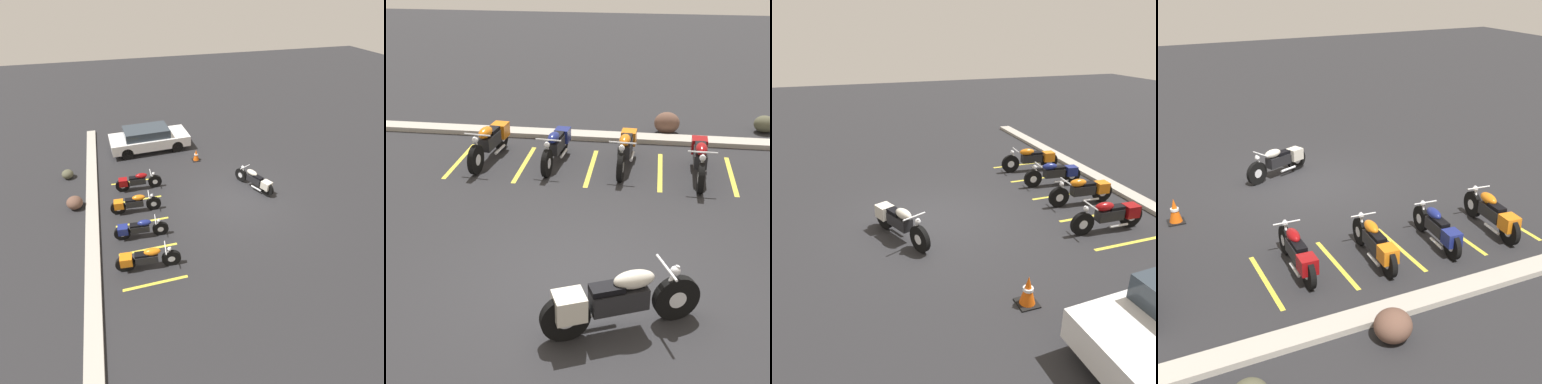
{
  "view_description": "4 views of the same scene",
  "coord_description": "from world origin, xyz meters",
  "views": [
    {
      "loc": [
        -9.61,
        4.8,
        7.93
      ],
      "look_at": [
        0.51,
        1.98,
        0.42
      ],
      "focal_mm": 28.0,
      "sensor_mm": 36.0,
      "label": 1
    },
    {
      "loc": [
        0.88,
        -6.64,
        4.74
      ],
      "look_at": [
        -0.31,
        1.67,
        0.66
      ],
      "focal_mm": 50.0,
      "sensor_mm": 36.0,
      "label": 2
    },
    {
      "loc": [
        8.84,
        -2.16,
        4.78
      ],
      "look_at": [
        -0.17,
        0.92,
        0.67
      ],
      "focal_mm": 35.0,
      "sensor_mm": 36.0,
      "label": 3
    },
    {
      "loc": [
        5.04,
        13.07,
        5.79
      ],
      "look_at": [
        -0.27,
        1.97,
        0.48
      ],
      "focal_mm": 50.0,
      "sensor_mm": 36.0,
      "label": 4
    }
  ],
  "objects": [
    {
      "name": "ground",
      "position": [
        0.0,
        0.0,
        0.0
      ],
      "size": [
        60.0,
        60.0,
        0.0
      ],
      "primitive_type": "plane",
      "color": "#262628"
    },
    {
      "name": "motorcycle_cream_featured",
      "position": [
        0.55,
        -1.04,
        0.46
      ],
      "size": [
        2.06,
        1.07,
        0.87
      ],
      "rotation": [
        0.0,
        0.0,
        0.42
      ],
      "color": "black",
      "rests_on": "ground"
    },
    {
      "name": "parked_bike_0",
      "position": [
        -2.74,
        4.49,
        0.45
      ],
      "size": [
        0.63,
        2.16,
        0.85
      ],
      "rotation": [
        0.0,
        0.0,
        -1.67
      ],
      "color": "black",
      "rests_on": "ground"
    },
    {
      "name": "parked_bike_1",
      "position": [
        -1.21,
        4.51,
        0.42
      ],
      "size": [
        0.56,
        2.01,
        0.79
      ],
      "rotation": [
        0.0,
        0.0,
        -1.65
      ],
      "color": "black",
      "rests_on": "ground"
    },
    {
      "name": "parked_bike_2",
      "position": [
        0.35,
        4.52,
        0.43
      ],
      "size": [
        0.58,
        2.06,
        0.81
      ],
      "rotation": [
        0.0,
        0.0,
        -1.63
      ],
      "color": "black",
      "rests_on": "ground"
    },
    {
      "name": "parked_bike_3",
      "position": [
        1.96,
        4.19,
        0.44
      ],
      "size": [
        0.59,
        2.1,
        0.82
      ],
      "rotation": [
        0.0,
        0.0,
        -1.6
      ],
      "color": "black",
      "rests_on": "ground"
    },
    {
      "name": "concrete_curb",
      "position": [
        0.0,
        6.21,
        0.06
      ],
      "size": [
        18.0,
        0.5,
        0.12
      ],
      "primitive_type": "cube",
      "color": "#A8A399",
      "rests_on": "ground"
    },
    {
      "name": "landscape_rock_0",
      "position": [
        1.28,
        6.87,
        0.27
      ],
      "size": [
        0.93,
        0.93,
        0.55
      ],
      "primitive_type": "ellipsoid",
      "rotation": [
        0.0,
        0.0,
        2.4
      ],
      "color": "brown",
      "rests_on": "ground"
    },
    {
      "name": "landscape_rock_1",
      "position": [
        3.82,
        7.3,
        0.22
      ],
      "size": [
        0.6,
        0.59,
        0.44
      ],
      "primitive_type": "ellipsoid",
      "rotation": [
        0.0,
        0.0,
        3.03
      ],
      "color": "#4E4F3B",
      "rests_on": "ground"
    },
    {
      "name": "stall_line_0",
      "position": [
        -3.45,
        4.28,
        0.0
      ],
      "size": [
        0.1,
        2.1,
        0.0
      ],
      "primitive_type": "cube",
      "color": "gold",
      "rests_on": "ground"
    },
    {
      "name": "stall_line_1",
      "position": [
        -1.92,
        4.28,
        0.0
      ],
      "size": [
        0.1,
        2.1,
        0.0
      ],
      "primitive_type": "cube",
      "color": "gold",
      "rests_on": "ground"
    },
    {
      "name": "stall_line_2",
      "position": [
        -0.39,
        4.28,
        0.0
      ],
      "size": [
        0.1,
        2.1,
        0.0
      ],
      "primitive_type": "cube",
      "color": "gold",
      "rests_on": "ground"
    },
    {
      "name": "stall_line_3",
      "position": [
        1.14,
        4.28,
        0.0
      ],
      "size": [
        0.1,
        2.1,
        0.0
      ],
      "primitive_type": "cube",
      "color": "gold",
      "rests_on": "ground"
    },
    {
      "name": "stall_line_4",
      "position": [
        2.67,
        4.28,
        0.0
      ],
      "size": [
        0.1,
        2.1,
        0.0
      ],
      "primitive_type": "cube",
      "color": "gold",
      "rests_on": "ground"
    }
  ]
}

